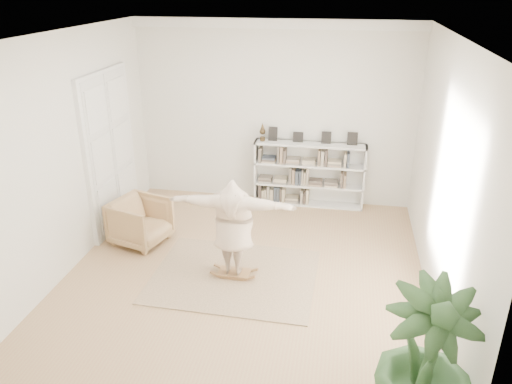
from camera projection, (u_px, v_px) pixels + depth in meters
The scene contains 9 objects.
floor at pixel (245, 273), 7.84m from camera, with size 6.00×6.00×0.00m, color tan.
room_shell at pixel (275, 23), 9.11m from camera, with size 6.00×6.00×6.00m.
doors at pixel (111, 153), 8.90m from camera, with size 0.09×1.78×2.92m.
bookshelf at pixel (309, 175), 10.01m from camera, with size 2.20×0.35×1.64m.
armchair at pixel (141, 221), 8.63m from camera, with size 0.85×0.88×0.80m, color tan.
rug at pixel (234, 276), 7.76m from camera, with size 2.50×2.00×0.02m, color tan.
rocker_board at pixel (234, 273), 7.74m from camera, with size 0.49×0.30×0.10m.
person at pixel (233, 225), 7.41m from camera, with size 1.90×0.52×1.54m, color beige.
houseplant at pixel (425, 363), 4.83m from camera, with size 0.95×0.95×1.69m, color #2E5329.
Camera 1 is at (1.36, -6.56, 4.28)m, focal length 35.00 mm.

